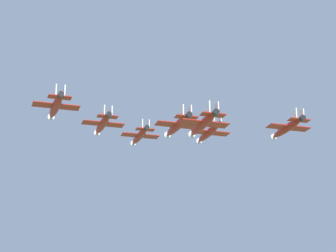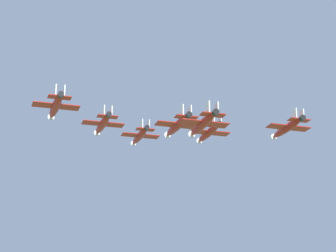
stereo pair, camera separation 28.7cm
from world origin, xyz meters
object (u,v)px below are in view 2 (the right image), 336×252
(jet_trailing, at_px, (203,124))
(jet_right_outer, at_px, (287,128))
(jet_slot_rear, at_px, (177,125))
(jet_left_wingman, at_px, (102,124))
(jet_right_wingman, at_px, (208,133))
(jet_left_outer, at_px, (56,106))
(jet_lead, at_px, (140,136))

(jet_trailing, bearing_deg, jet_right_outer, -58.53)
(jet_slot_rear, height_order, jet_trailing, jet_slot_rear)
(jet_left_wingman, xyz_separation_m, jet_trailing, (5.98, -36.26, -9.41))
(jet_right_wingman, bearing_deg, jet_trailing, 157.62)
(jet_left_wingman, bearing_deg, jet_slot_rear, -138.62)
(jet_left_outer, distance_m, jet_slot_rear, 28.79)
(jet_right_outer, height_order, jet_trailing, jet_right_outer)
(jet_left_wingman, relative_size, jet_slot_rear, 0.97)
(jet_lead, height_order, jet_left_outer, jet_lead)
(jet_left_wingman, xyz_separation_m, jet_left_outer, (-17.96, -13.04, -2.76))
(jet_left_wingman, relative_size, jet_right_wingman, 0.98)
(jet_slot_rear, bearing_deg, jet_right_wingman, -40.73)
(jet_lead, height_order, jet_right_wingman, jet_lead)
(jet_right_wingman, bearing_deg, jet_right_outer, -138.99)
(jet_left_wingman, bearing_deg, jet_trailing, -155.96)
(jet_left_wingman, distance_m, jet_trailing, 37.94)
(jet_lead, distance_m, jet_slot_rear, 34.70)
(jet_left_outer, bearing_deg, jet_trailing, -119.81)
(jet_lead, relative_size, jet_right_wingman, 0.99)
(jet_right_wingman, relative_size, jet_trailing, 1.02)
(jet_lead, height_order, jet_left_wingman, jet_lead)
(jet_lead, xyz_separation_m, jet_trailing, (-11.99, -49.30, -12.85))
(jet_left_outer, distance_m, jet_right_outer, 57.51)
(jet_slot_rear, bearing_deg, jet_left_outer, 89.63)
(jet_lead, distance_m, jet_left_outer, 44.82)
(jet_lead, distance_m, jet_right_outer, 44.72)
(jet_lead, distance_m, jet_left_wingman, 22.46)
(jet_left_wingman, distance_m, jet_slot_rear, 22.61)
(jet_right_wingman, bearing_deg, jet_slot_rear, 140.28)
(jet_left_wingman, bearing_deg, jet_lead, -39.35)
(jet_left_outer, xyz_separation_m, jet_right_outer, (55.87, -13.59, 0.76))
(jet_trailing, bearing_deg, jet_slot_rear, 1.01)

